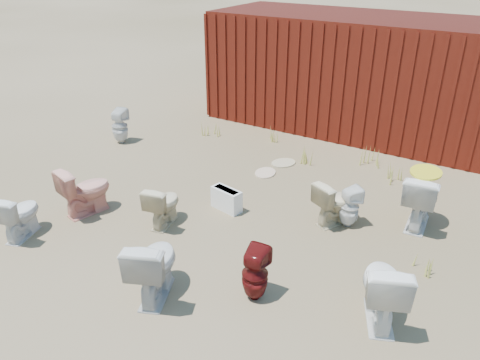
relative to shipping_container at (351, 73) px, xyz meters
The scene contains 22 objects.
ground 5.34m from the shipping_container, 90.00° to the right, with size 100.00×100.00×0.00m, color brown.
shipping_container is the anchor object (origin of this frame).
toilet_front_a 7.20m from the shipping_container, 108.47° to the right, with size 0.38×0.67×0.69m, color white.
toilet_front_pink 6.22m from the shipping_container, 108.73° to the right, with size 0.43×0.75×0.77m, color #F19F8B.
toilet_front_c 6.79m from the shipping_container, 88.58° to the right, with size 0.47×0.82×0.84m, color silver.
toilet_front_maroon 6.35m from the shipping_container, 79.15° to the right, with size 0.30×0.31×0.68m, color #5B100F.
toilet_front_e 6.32m from the shipping_container, 66.42° to the right, with size 0.47×0.82×0.84m, color white.
toilet_back_a 5.09m from the shipping_container, 135.81° to the right, with size 0.32×0.33×0.72m, color white.
toilet_back_beige_left 5.60m from the shipping_container, 97.96° to the right, with size 0.36×0.64×0.65m, color beige.
toilet_back_beige_right 4.42m from the shipping_container, 71.92° to the right, with size 0.38×0.67×0.69m, color beige.
toilet_back_yellowlid 4.34m from the shipping_container, 55.82° to the right, with size 0.47×0.83×0.85m, color white.
toilet_back_e 4.47m from the shipping_container, 69.31° to the right, with size 0.28×0.29×0.63m, color white.
yellow_lid 4.29m from the shipping_container, 55.82° to the right, with size 0.43×0.54×0.03m, color yellow.
loose_tank 4.76m from the shipping_container, 92.70° to the right, with size 0.50×0.20×0.35m, color white.
loose_lid_near 2.92m from the shipping_container, 95.21° to the right, with size 0.38×0.49×0.02m, color tan.
loose_lid_far 3.44m from the shipping_container, 95.76° to the right, with size 0.36×0.47×0.02m, color beige.
weed_clump_a 3.34m from the shipping_container, 135.35° to the right, with size 0.36×0.36×0.27m, color #ADAC45.
weed_clump_b 2.56m from the shipping_container, 86.49° to the right, with size 0.32×0.32×0.30m, color #ADAC45.
weed_clump_c 3.08m from the shipping_container, 53.10° to the right, with size 0.36×0.36×0.29m, color #ADAC45.
weed_clump_d 2.23m from the shipping_container, 117.92° to the right, with size 0.30×0.30×0.28m, color #ADAC45.
weed_clump_e 2.38m from the shipping_container, 57.22° to the right, with size 0.34×0.34×0.33m, color #ADAC45.
weed_clump_f 5.48m from the shipping_container, 59.86° to the right, with size 0.28×0.28×0.24m, color #ADAC45.
Camera 1 is at (3.29, -4.69, 3.70)m, focal length 35.00 mm.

